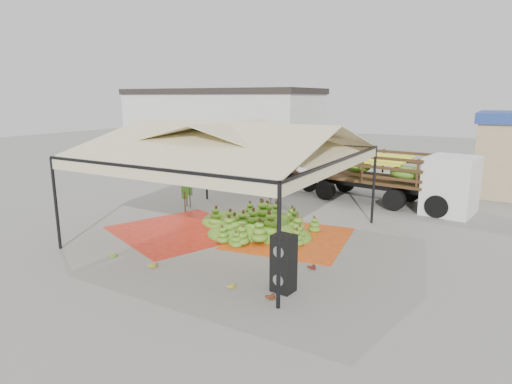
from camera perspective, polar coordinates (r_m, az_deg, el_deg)
The scene contains 17 objects.
ground at distance 15.48m, azimuth -3.45°, elevation -5.67°, with size 90.00×90.00×0.00m, color slate.
canopy_tent at distance 14.78m, azimuth -3.62°, elevation 6.57°, with size 8.10×8.10×4.00m.
building_white at distance 31.97m, azimuth -4.59°, elevation 8.74°, with size 14.30×6.30×5.40m.
tarp_left at distance 16.10m, azimuth -9.99°, elevation -5.09°, with size 4.45×4.24×0.01m, color red.
tarp_right at distance 15.11m, azimuth 4.58°, elevation -6.13°, with size 3.80×3.99×0.01m, color #EC5216.
banana_heap at distance 15.78m, azimuth -0.07°, elevation -3.25°, with size 4.99×4.10×1.07m, color #47831B.
hand_yellow_a at distance 11.33m, azimuth -3.70°, elevation -12.19°, with size 0.44×0.36×0.20m, color gold.
hand_yellow_b at distance 12.94m, azimuth -13.94°, elevation -9.28°, with size 0.48×0.39×0.22m, color #B18823.
hand_red_a at distance 10.78m, azimuth 1.59°, elevation -13.48°, with size 0.48×0.39×0.22m, color #5E3015.
hand_red_b at distance 12.59m, azimuth 7.14°, elevation -9.63°, with size 0.47×0.38×0.21m, color #5F1D15.
hand_green at distance 14.10m, azimuth -18.67°, elevation -7.80°, with size 0.40×0.33×0.18m, color #397117.
hanging_bunches at distance 14.55m, azimuth -5.09°, elevation 3.75°, with size 3.24×0.24×0.20m.
speaker_stack at distance 10.92m, azimuth 3.70°, elevation -9.47°, with size 0.59×0.53×1.50m.
banana_leaves at distance 19.16m, azimuth -9.36°, elevation -2.23°, with size 0.96×1.36×3.70m, color #237C21, non-canonical shape.
vendor at distance 19.69m, azimuth 2.33°, elevation 0.85°, with size 0.61×0.40×1.68m, color gray.
truck_left at distance 23.63m, azimuth 3.21°, elevation 4.08°, with size 6.68×3.34×2.19m.
truck_right at distance 20.35m, azimuth 18.39°, elevation 2.45°, with size 7.29×3.31×2.41m.
Camera 1 is at (8.18, -12.21, 4.85)m, focal length 30.00 mm.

